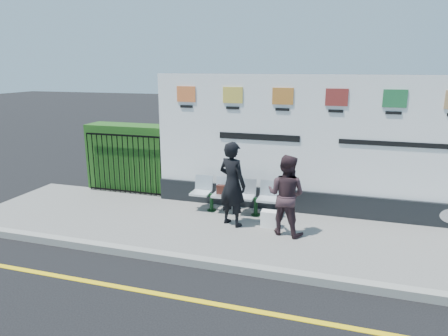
{
  "coord_description": "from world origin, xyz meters",
  "views": [
    {
      "loc": [
        0.71,
        -4.76,
        3.29
      ],
      "look_at": [
        -1.62,
        2.85,
        1.25
      ],
      "focal_mm": 32.0,
      "sensor_mm": 36.0,
      "label": 1
    }
  ],
  "objects_px": {
    "billboard": "(333,156)",
    "woman_left": "(232,184)",
    "woman_right": "(286,195)",
    "bench": "(233,204)"
  },
  "relations": [
    {
      "from": "woman_left",
      "to": "billboard",
      "type": "bearing_deg",
      "value": -123.13
    },
    {
      "from": "bench",
      "to": "woman_right",
      "type": "bearing_deg",
      "value": -32.11
    },
    {
      "from": "billboard",
      "to": "woman_left",
      "type": "distance_m",
      "value": 2.28
    },
    {
      "from": "billboard",
      "to": "bench",
      "type": "height_order",
      "value": "billboard"
    },
    {
      "from": "billboard",
      "to": "woman_left",
      "type": "xyz_separation_m",
      "value": [
        -1.88,
        -1.22,
        -0.43
      ]
    },
    {
      "from": "billboard",
      "to": "woman_left",
      "type": "relative_size",
      "value": 4.61
    },
    {
      "from": "billboard",
      "to": "woman_left",
      "type": "height_order",
      "value": "billboard"
    },
    {
      "from": "billboard",
      "to": "woman_left",
      "type": "bearing_deg",
      "value": -147.09
    },
    {
      "from": "woman_left",
      "to": "woman_right",
      "type": "distance_m",
      "value": 1.11
    },
    {
      "from": "bench",
      "to": "woman_left",
      "type": "xyz_separation_m",
      "value": [
        0.16,
        -0.65,
        0.66
      ]
    }
  ]
}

